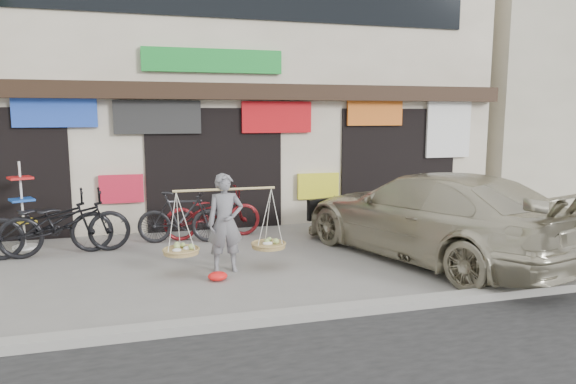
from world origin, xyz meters
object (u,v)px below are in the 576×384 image
object	(u,v)px
bike_3	(66,223)
suv	(430,215)
street_vendor	(225,227)
bike_1	(181,217)
display_rack	(23,214)
bike_2	(213,213)
bike_0	(47,224)

from	to	relation	value
bike_3	suv	xyz separation A→B (m)	(6.31, -1.94, 0.18)
street_vendor	suv	xyz separation A→B (m)	(3.64, -0.15, 0.03)
bike_1	bike_3	world-z (taller)	bike_3
suv	display_rack	world-z (taller)	display_rack
bike_3	suv	distance (m)	6.60
bike_2	bike_0	bearing A→B (deg)	95.43
street_vendor	suv	world-z (taller)	street_vendor
bike_3	display_rack	bearing A→B (deg)	42.09
bike_2	suv	bearing A→B (deg)	-131.00
bike_1	bike_0	bearing A→B (deg)	108.55
suv	street_vendor	bearing A→B (deg)	-20.39
suv	bike_2	bearing A→B (deg)	-53.50
bike_2	suv	distance (m)	4.37
bike_1	bike_3	size ratio (longest dim) A/B	0.77
bike_2	bike_3	bearing A→B (deg)	96.61
bike_1	display_rack	size ratio (longest dim) A/B	1.03
suv	display_rack	distance (m)	7.64
street_vendor	bike_1	distance (m)	2.21
bike_3	suv	world-z (taller)	suv
bike_1	suv	size ratio (longest dim) A/B	0.30
street_vendor	bike_2	xyz separation A→B (m)	(0.09, 2.38, -0.21)
street_vendor	bike_0	distance (m)	3.47
bike_2	display_rack	size ratio (longest dim) A/B	1.20
bike_0	display_rack	xyz separation A→B (m)	(-0.55, 0.72, 0.08)
street_vendor	bike_0	xyz separation A→B (m)	(-2.97, 1.79, -0.15)
bike_0	bike_2	xyz separation A→B (m)	(3.07, 0.59, -0.06)
bike_0	suv	distance (m)	6.90
street_vendor	bike_0	size ratio (longest dim) A/B	0.88
bike_0	street_vendor	bearing A→B (deg)	-128.59
display_rack	bike_3	bearing A→B (deg)	-40.37
bike_1	display_rack	xyz separation A→B (m)	(-2.95, 0.39, 0.15)
bike_0	bike_1	size ratio (longest dim) A/B	1.30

